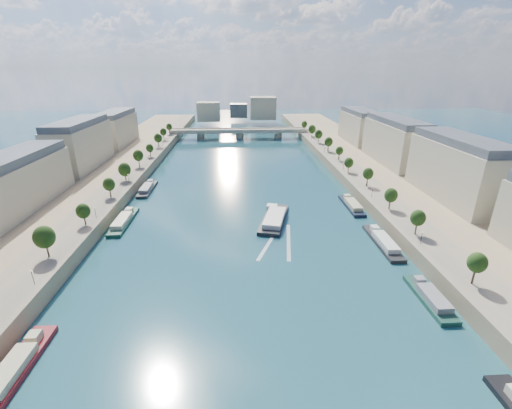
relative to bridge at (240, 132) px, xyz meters
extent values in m
plane|color=#0D313C|center=(0.00, -140.47, -5.08)|extent=(700.00, 700.00, 0.00)
cube|color=#9E8460|center=(-72.00, -140.47, -2.58)|extent=(44.00, 520.00, 5.00)
cube|color=#9E8460|center=(72.00, -140.47, -2.58)|extent=(44.00, 520.00, 5.00)
cube|color=gray|center=(-57.00, -140.47, -0.03)|extent=(14.00, 520.00, 0.10)
cube|color=gray|center=(57.00, -140.47, -0.03)|extent=(14.00, 520.00, 0.10)
cylinder|color=#382B1E|center=(-55.00, -198.47, 1.83)|extent=(0.50, 0.50, 3.82)
ellipsoid|color=#173311|center=(-55.00, -198.47, 5.42)|extent=(4.80, 4.80, 5.52)
cylinder|color=#382B1E|center=(-55.00, -174.47, 1.83)|extent=(0.50, 0.50, 3.82)
ellipsoid|color=#173311|center=(-55.00, -174.47, 5.42)|extent=(4.80, 4.80, 5.52)
cylinder|color=#382B1E|center=(-55.00, -150.47, 1.83)|extent=(0.50, 0.50, 3.82)
ellipsoid|color=#173311|center=(-55.00, -150.47, 5.42)|extent=(4.80, 4.80, 5.52)
cylinder|color=#382B1E|center=(-55.00, -126.47, 1.83)|extent=(0.50, 0.50, 3.82)
ellipsoid|color=#173311|center=(-55.00, -126.47, 5.42)|extent=(4.80, 4.80, 5.52)
cylinder|color=#382B1E|center=(-55.00, -102.47, 1.83)|extent=(0.50, 0.50, 3.82)
ellipsoid|color=#173311|center=(-55.00, -102.47, 5.42)|extent=(4.80, 4.80, 5.52)
cylinder|color=#382B1E|center=(-55.00, -78.47, 1.83)|extent=(0.50, 0.50, 3.82)
ellipsoid|color=#173311|center=(-55.00, -78.47, 5.42)|extent=(4.80, 4.80, 5.52)
cylinder|color=#382B1E|center=(-55.00, -54.47, 1.83)|extent=(0.50, 0.50, 3.82)
ellipsoid|color=#173311|center=(-55.00, -54.47, 5.42)|extent=(4.80, 4.80, 5.52)
cylinder|color=#382B1E|center=(-55.00, -30.47, 1.83)|extent=(0.50, 0.50, 3.82)
ellipsoid|color=#173311|center=(-55.00, -30.47, 5.42)|extent=(4.80, 4.80, 5.52)
cylinder|color=#382B1E|center=(-55.00, -6.47, 1.83)|extent=(0.50, 0.50, 3.82)
ellipsoid|color=#173311|center=(-55.00, -6.47, 5.42)|extent=(4.80, 4.80, 5.52)
cylinder|color=#382B1E|center=(55.00, -214.47, 1.83)|extent=(0.50, 0.50, 3.82)
ellipsoid|color=#173311|center=(55.00, -214.47, 5.42)|extent=(4.80, 4.80, 5.52)
cylinder|color=#382B1E|center=(55.00, -190.47, 1.83)|extent=(0.50, 0.50, 3.82)
ellipsoid|color=#173311|center=(55.00, -190.47, 5.42)|extent=(4.80, 4.80, 5.52)
cylinder|color=#382B1E|center=(55.00, -166.47, 1.83)|extent=(0.50, 0.50, 3.82)
ellipsoid|color=#173311|center=(55.00, -166.47, 5.42)|extent=(4.80, 4.80, 5.52)
cylinder|color=#382B1E|center=(55.00, -142.47, 1.83)|extent=(0.50, 0.50, 3.82)
ellipsoid|color=#173311|center=(55.00, -142.47, 5.42)|extent=(4.80, 4.80, 5.52)
cylinder|color=#382B1E|center=(55.00, -118.47, 1.83)|extent=(0.50, 0.50, 3.82)
ellipsoid|color=#173311|center=(55.00, -118.47, 5.42)|extent=(4.80, 4.80, 5.52)
cylinder|color=#382B1E|center=(55.00, -94.47, 1.83)|extent=(0.50, 0.50, 3.82)
ellipsoid|color=#173311|center=(55.00, -94.47, 5.42)|extent=(4.80, 4.80, 5.52)
cylinder|color=#382B1E|center=(55.00, -70.47, 1.83)|extent=(0.50, 0.50, 3.82)
ellipsoid|color=#173311|center=(55.00, -70.47, 5.42)|extent=(4.80, 4.80, 5.52)
cylinder|color=#382B1E|center=(55.00, -46.47, 1.83)|extent=(0.50, 0.50, 3.82)
ellipsoid|color=#173311|center=(55.00, -46.47, 5.42)|extent=(4.80, 4.80, 5.52)
cylinder|color=#382B1E|center=(55.00, -22.47, 1.83)|extent=(0.50, 0.50, 3.82)
ellipsoid|color=#173311|center=(55.00, -22.47, 5.42)|extent=(4.80, 4.80, 5.52)
cylinder|color=#382B1E|center=(55.00, 1.53, 1.83)|extent=(0.50, 0.50, 3.82)
ellipsoid|color=#173311|center=(55.00, 1.53, 5.42)|extent=(4.80, 4.80, 5.52)
cylinder|color=black|center=(-52.50, -210.47, 1.92)|extent=(0.14, 0.14, 4.00)
sphere|color=#FFE5B2|center=(-52.50, -210.47, 4.02)|extent=(0.36, 0.36, 0.36)
cylinder|color=black|center=(-52.50, -170.47, 1.92)|extent=(0.14, 0.14, 4.00)
sphere|color=#FFE5B2|center=(-52.50, -170.47, 4.02)|extent=(0.36, 0.36, 0.36)
cylinder|color=black|center=(-52.50, -130.47, 1.92)|extent=(0.14, 0.14, 4.00)
sphere|color=#FFE5B2|center=(-52.50, -130.47, 4.02)|extent=(0.36, 0.36, 0.36)
cylinder|color=black|center=(-52.50, -90.47, 1.92)|extent=(0.14, 0.14, 4.00)
sphere|color=#FFE5B2|center=(-52.50, -90.47, 4.02)|extent=(0.36, 0.36, 0.36)
cylinder|color=black|center=(-52.50, -50.47, 1.92)|extent=(0.14, 0.14, 4.00)
sphere|color=#FFE5B2|center=(-52.50, -50.47, 4.02)|extent=(0.36, 0.36, 0.36)
cylinder|color=black|center=(52.50, -195.47, 1.92)|extent=(0.14, 0.14, 4.00)
sphere|color=#FFE5B2|center=(52.50, -195.47, 4.02)|extent=(0.36, 0.36, 0.36)
cylinder|color=black|center=(52.50, -155.47, 1.92)|extent=(0.14, 0.14, 4.00)
sphere|color=#FFE5B2|center=(52.50, -155.47, 4.02)|extent=(0.36, 0.36, 0.36)
cylinder|color=black|center=(52.50, -115.47, 1.92)|extent=(0.14, 0.14, 4.00)
sphere|color=#FFE5B2|center=(52.50, -115.47, 4.02)|extent=(0.36, 0.36, 0.36)
cylinder|color=black|center=(52.50, -75.47, 1.92)|extent=(0.14, 0.14, 4.00)
sphere|color=#FFE5B2|center=(52.50, -75.47, 4.02)|extent=(0.36, 0.36, 0.36)
cylinder|color=black|center=(52.50, -35.47, 1.92)|extent=(0.14, 0.14, 4.00)
sphere|color=#FFE5B2|center=(52.50, -35.47, 4.02)|extent=(0.36, 0.36, 0.36)
cube|color=#B9B08F|center=(-85.00, -157.47, 9.92)|extent=(16.00, 52.00, 20.00)
cube|color=#474C54|center=(-85.00, -157.47, 21.52)|extent=(14.72, 50.44, 3.20)
cube|color=#B9B08F|center=(-85.00, -99.47, 9.92)|extent=(16.00, 52.00, 20.00)
cube|color=#474C54|center=(-85.00, -99.47, 21.52)|extent=(14.72, 50.44, 3.20)
cube|color=#B9B08F|center=(-85.00, -41.47, 9.92)|extent=(16.00, 52.00, 20.00)
cube|color=#474C54|center=(-85.00, -41.47, 21.52)|extent=(14.72, 50.44, 3.20)
cube|color=#B9B08F|center=(85.00, -157.47, 9.92)|extent=(16.00, 52.00, 20.00)
cube|color=#474C54|center=(85.00, -157.47, 21.52)|extent=(14.72, 50.44, 3.20)
cube|color=#B9B08F|center=(85.00, -99.47, 9.92)|extent=(16.00, 52.00, 20.00)
cube|color=#474C54|center=(85.00, -99.47, 21.52)|extent=(14.72, 50.44, 3.20)
cube|color=#B9B08F|center=(85.00, -41.47, 9.92)|extent=(16.00, 52.00, 20.00)
cube|color=#474C54|center=(85.00, -41.47, 21.52)|extent=(14.72, 50.44, 3.20)
cube|color=#B9B08F|center=(-30.00, 69.53, 8.92)|extent=(22.00, 18.00, 18.00)
cube|color=#B9B08F|center=(25.00, 79.53, 10.92)|extent=(26.00, 20.00, 22.00)
cube|color=#474C54|center=(0.00, 94.53, 6.92)|extent=(18.00, 16.00, 14.00)
cube|color=#C1B79E|center=(0.00, 0.00, 1.12)|extent=(112.00, 11.00, 2.20)
cube|color=#C1B79E|center=(0.00, -5.00, 2.62)|extent=(112.00, 0.80, 0.90)
cube|color=#C1B79E|center=(0.00, 5.00, 2.62)|extent=(112.00, 0.80, 0.90)
cylinder|color=#C1B79E|center=(-32.00, 0.00, -2.58)|extent=(6.40, 6.40, 5.00)
cylinder|color=#C1B79E|center=(0.00, 0.00, -2.58)|extent=(6.40, 6.40, 5.00)
cylinder|color=#C1B79E|center=(32.00, 0.00, -2.58)|extent=(6.40, 6.40, 5.00)
cube|color=#C1B79E|center=(-52.00, 0.00, -2.58)|extent=(6.00, 12.00, 5.00)
cube|color=#C1B79E|center=(52.00, 0.00, -2.58)|extent=(6.00, 12.00, 5.00)
cube|color=black|center=(11.38, -164.95, -4.69)|extent=(14.76, 28.96, 1.99)
cube|color=silver|center=(11.38, -167.18, -2.80)|extent=(10.90, 19.17, 1.79)
cube|color=silver|center=(11.38, -156.60, -2.79)|extent=(4.70, 4.24, 1.80)
cube|color=silver|center=(8.18, -181.95, -5.06)|extent=(10.72, 24.60, 0.04)
cube|color=silver|center=(14.58, -181.95, -5.06)|extent=(4.66, 25.93, 0.04)
cube|color=maroon|center=(-45.50, -231.97, -4.78)|extent=(5.00, 22.26, 1.80)
cube|color=#C2BA91|center=(-45.50, -233.75, -3.08)|extent=(4.10, 12.24, 1.60)
cube|color=#C2BA91|center=(-45.50, -225.29, -2.98)|extent=(2.50, 2.67, 1.80)
cube|color=#1C4836|center=(-45.50, -163.89, -4.78)|extent=(5.00, 25.18, 1.80)
cube|color=#F6E8C3|center=(-45.50, -165.90, -3.08)|extent=(4.10, 13.85, 1.60)
cube|color=#F6E8C3|center=(-45.50, -156.34, -2.98)|extent=(2.50, 3.02, 1.80)
cube|color=#2B2C2E|center=(-45.50, -126.79, -4.78)|extent=(5.00, 23.46, 1.80)
cube|color=gray|center=(-45.50, -128.67, -3.08)|extent=(4.10, 12.90, 1.60)
cube|color=gray|center=(-45.50, -119.75, -2.98)|extent=(2.50, 2.82, 1.80)
cube|color=#1B4539|center=(45.50, -215.45, -4.78)|extent=(5.00, 19.08, 1.80)
cube|color=gray|center=(45.50, -216.97, -3.08)|extent=(4.10, 10.49, 1.60)
cube|color=gray|center=(45.50, -209.72, -2.98)|extent=(2.50, 2.29, 1.80)
cube|color=#242426|center=(45.50, -185.68, -4.78)|extent=(5.00, 24.91, 1.80)
cube|color=silver|center=(45.50, -187.67, -3.08)|extent=(4.10, 13.70, 1.60)
cube|color=silver|center=(45.50, -178.20, -2.98)|extent=(2.50, 2.99, 1.80)
cube|color=#151D30|center=(45.50, -152.97, -4.78)|extent=(5.00, 22.69, 1.80)
cube|color=beige|center=(45.50, -154.79, -3.08)|extent=(4.10, 12.48, 1.60)
cube|color=beige|center=(45.50, -146.16, -2.98)|extent=(2.50, 2.72, 1.80)
camera|label=1|loc=(-2.07, -283.96, 49.48)|focal=24.00mm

